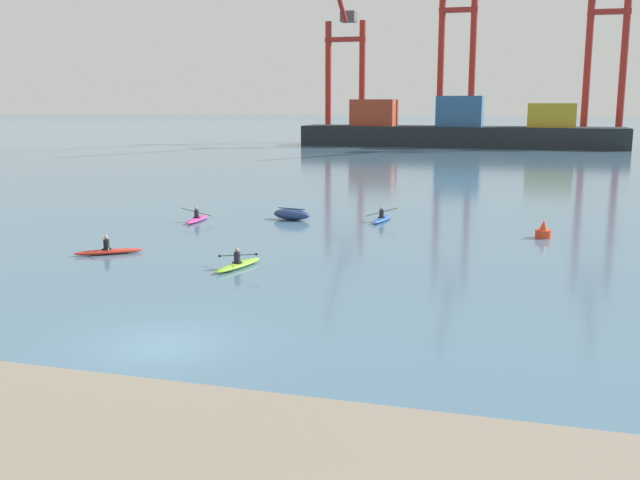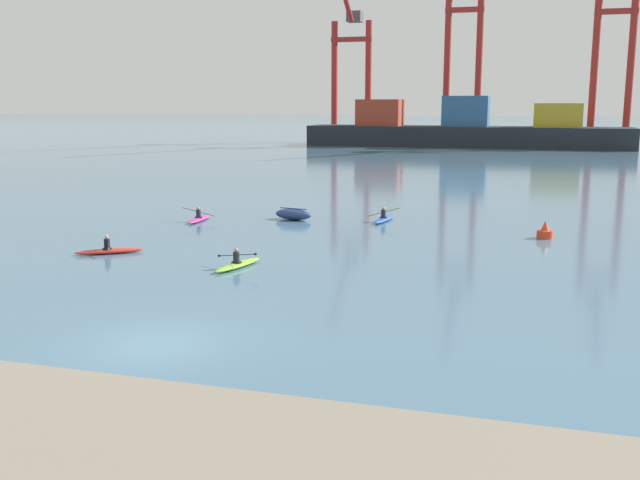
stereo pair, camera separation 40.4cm
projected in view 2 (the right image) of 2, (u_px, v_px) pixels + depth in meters
ground_plane at (157, 344)px, 23.10m from camera, size 800.00×800.00×0.00m
container_barge at (464, 130)px, 124.51m from camera, size 54.40×8.78×8.63m
gantry_crane_west at (351, 56)px, 138.11m from camera, size 7.91×18.92×33.63m
gantry_crane_west_mid at (463, 39)px, 130.88m from camera, size 6.91×19.25×37.35m
gantry_crane_east_mid at (614, 41)px, 120.97m from camera, size 6.87×15.55×35.12m
capsized_dinghy at (293, 214)px, 47.50m from camera, size 2.75×1.53×0.76m
channel_buoy at (545, 232)px, 41.01m from camera, size 0.90×0.90×1.00m
kayak_lime at (238, 264)px, 33.73m from camera, size 2.22×3.45×0.95m
kayak_blue at (384, 219)px, 46.85m from camera, size 2.20×3.45×1.00m
kayak_magenta at (199, 219)px, 46.94m from camera, size 2.25×3.43×0.95m
kayak_red at (109, 250)px, 36.84m from camera, size 3.14×2.43×0.95m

